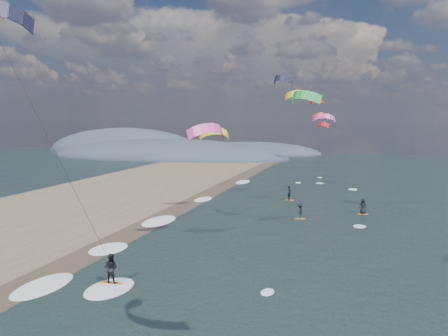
# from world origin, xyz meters

# --- Properties ---
(wet_sand_strip) EXTENTS (3.00, 240.00, 0.00)m
(wet_sand_strip) POSITION_xyz_m (-12.00, 10.00, 0.00)
(wet_sand_strip) COLOR #382D23
(wet_sand_strip) RESTS_ON ground
(coastal_hills) EXTENTS (80.00, 41.00, 15.00)m
(coastal_hills) POSITION_xyz_m (-44.84, 107.86, 0.00)
(coastal_hills) COLOR #3D4756
(coastal_hills) RESTS_ON ground
(kitesurfer_near_b) EXTENTS (7.34, 8.94, 16.71)m
(kitesurfer_near_b) POSITION_xyz_m (-9.51, 3.15, 11.29)
(kitesurfer_near_b) COLOR orange
(kitesurfer_near_b) RESTS_ON ground
(far_kitesurfers) EXTENTS (10.00, 12.19, 1.85)m
(far_kitesurfers) POSITION_xyz_m (3.46, 35.19, 0.84)
(far_kitesurfers) COLOR orange
(far_kitesurfers) RESTS_ON ground
(bg_kite_field) EXTENTS (12.99, 75.71, 8.07)m
(bg_kite_field) POSITION_xyz_m (-0.85, 50.19, 11.74)
(bg_kite_field) COLOR black
(bg_kite_field) RESTS_ON ground
(shoreline_surf) EXTENTS (2.40, 79.40, 0.11)m
(shoreline_surf) POSITION_xyz_m (-10.80, 14.75, 0.00)
(shoreline_surf) COLOR white
(shoreline_surf) RESTS_ON ground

